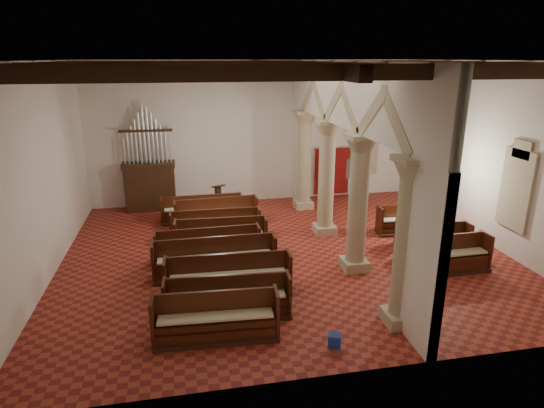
{
  "coord_description": "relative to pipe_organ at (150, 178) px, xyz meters",
  "views": [
    {
      "loc": [
        -3.03,
        -13.25,
        6.08
      ],
      "look_at": [
        -0.34,
        0.5,
        1.55
      ],
      "focal_mm": 30.0,
      "sensor_mm": 36.0,
      "label": 1
    }
  ],
  "objects": [
    {
      "name": "ceiling_beams",
      "position": [
        4.5,
        -5.5,
        4.45
      ],
      "size": [
        13.8,
        11.8,
        0.3
      ],
      "primitive_type": null,
      "color": "#371E11",
      "rests_on": "wall_back"
    },
    {
      "name": "hymnal_box_c",
      "position": [
        3.5,
        -5.65,
        -1.12
      ],
      "size": [
        0.37,
        0.33,
        0.31
      ],
      "primitive_type": "cube",
      "rotation": [
        0.0,
        0.0,
        -0.3
      ],
      "color": "navy",
      "rests_on": "floor"
    },
    {
      "name": "hymnal_box_a",
      "position": [
        4.43,
        -10.71,
        -1.13
      ],
      "size": [
        0.34,
        0.31,
        0.28
      ],
      "primitive_type": "cube",
      "rotation": [
        0.0,
        0.0,
        -0.36
      ],
      "color": "#16249C",
      "rests_on": "floor"
    },
    {
      "name": "nave_pew_4",
      "position": [
        2.02,
        -5.58,
        -1.03
      ],
      "size": [
        3.27,
        0.75,
        1.04
      ],
      "rotation": [
        0.0,
        0.0,
        0.02
      ],
      "color": "#371E11",
      "rests_on": "floor"
    },
    {
      "name": "lectern",
      "position": [
        2.73,
        -0.74,
        -0.89
      ],
      "size": [
        0.57,
        0.6,
        1.17
      ],
      "rotation": [
        0.0,
        0.0,
        0.35
      ],
      "color": "#3A1D12",
      "rests_on": "floor"
    },
    {
      "name": "wall_front",
      "position": [
        4.5,
        -11.5,
        1.63
      ],
      "size": [
        14.0,
        0.02,
        6.0
      ],
      "primitive_type": "cube",
      "color": "white",
      "rests_on": "floor"
    },
    {
      "name": "wall_back",
      "position": [
        4.5,
        0.5,
        1.63
      ],
      "size": [
        14.0,
        0.02,
        6.0
      ],
      "primitive_type": "cube",
      "color": "white",
      "rests_on": "floor"
    },
    {
      "name": "nave_pew_5",
      "position": [
        2.49,
        -4.94,
        -1.0
      ],
      "size": [
        3.01,
        0.88,
        1.11
      ],
      "rotation": [
        0.0,
        0.0,
        -0.05
      ],
      "color": "#371E11",
      "rests_on": "floor"
    },
    {
      "name": "pipe_organ",
      "position": [
        0.0,
        0.0,
        0.0
      ],
      "size": [
        2.1,
        0.85,
        4.4
      ],
      "color": "#371E11",
      "rests_on": "floor"
    },
    {
      "name": "nave_pew_1",
      "position": [
        2.29,
        -8.95,
        -1.03
      ],
      "size": [
        3.1,
        0.89,
        1.05
      ],
      "rotation": [
        0.0,
        0.0,
        -0.06
      ],
      "color": "#371E11",
      "rests_on": "floor"
    },
    {
      "name": "floor",
      "position": [
        4.5,
        -5.5,
        -1.37
      ],
      "size": [
        14.0,
        14.0,
        0.0
      ],
      "primitive_type": "plane",
      "color": "#993221",
      "rests_on": "ground"
    },
    {
      "name": "arcade",
      "position": [
        6.3,
        -5.5,
        2.19
      ],
      "size": [
        0.9,
        11.9,
        6.0
      ],
      "color": "tan",
      "rests_on": "floor"
    },
    {
      "name": "nave_pew_3",
      "position": [
        2.16,
        -6.64,
        -1.0
      ],
      "size": [
        3.55,
        0.78,
        1.14
      ],
      "rotation": [
        0.0,
        0.0,
        0.01
      ],
      "color": "#371E11",
      "rests_on": "floor"
    },
    {
      "name": "wall_left",
      "position": [
        -2.5,
        -5.5,
        1.63
      ],
      "size": [
        0.02,
        12.0,
        6.0
      ],
      "primitive_type": "cube",
      "color": "white",
      "rests_on": "floor"
    },
    {
      "name": "tube_heater_b",
      "position": [
        3.14,
        -8.32,
        -1.21
      ],
      "size": [
        0.88,
        0.32,
        0.09
      ],
      "primitive_type": "cylinder",
      "rotation": [
        0.0,
        1.57,
        -0.27
      ],
      "color": "silver",
      "rests_on": "floor"
    },
    {
      "name": "nave_pew_6",
      "position": [
        2.4,
        -3.73,
        -1.04
      ],
      "size": [
        3.14,
        0.72,
        1.02
      ],
      "rotation": [
        0.0,
        0.0,
        -0.01
      ],
      "color": "#371E11",
      "rests_on": "floor"
    },
    {
      "name": "ceiling",
      "position": [
        4.5,
        -5.5,
        4.63
      ],
      "size": [
        14.0,
        14.0,
        0.0
      ],
      "primitive_type": "plane",
      "rotation": [
        3.14,
        0.0,
        0.0
      ],
      "color": "black",
      "rests_on": "wall_back"
    },
    {
      "name": "nave_pew_7",
      "position": [
        2.51,
        -2.58,
        -1.01
      ],
      "size": [
        3.13,
        0.92,
        1.08
      ],
      "rotation": [
        0.0,
        0.0,
        0.06
      ],
      "color": "#371E11",
      "rests_on": "floor"
    },
    {
      "name": "nave_pew_0",
      "position": [
        1.94,
        -9.8,
        -1.0
      ],
      "size": [
        2.84,
        0.9,
        1.11
      ],
      "rotation": [
        0.0,
        0.0,
        -0.06
      ],
      "color": "#371E11",
      "rests_on": "floor"
    },
    {
      "name": "dossal_curtain",
      "position": [
        8.0,
        0.42,
        -0.21
      ],
      "size": [
        1.8,
        0.07,
        2.17
      ],
      "color": "maroon",
      "rests_on": "floor"
    },
    {
      "name": "window_right_a",
      "position": [
        11.48,
        -7.0,
        0.83
      ],
      "size": [
        0.03,
        1.0,
        2.2
      ],
      "primitive_type": "cube",
      "color": "#337359",
      "rests_on": "wall_right"
    },
    {
      "name": "tube_heater_a",
      "position": [
        2.62,
        -9.86,
        -1.21
      ],
      "size": [
        1.11,
        0.46,
        0.11
      ],
      "primitive_type": "cylinder",
      "rotation": [
        0.0,
        1.57,
        -0.32
      ],
      "color": "white",
      "rests_on": "floor"
    },
    {
      "name": "processional_banner",
      "position": [
        8.19,
        -1.66,
        -0.58
      ],
      "size": [
        0.5,
        0.64,
        2.32
      ],
      "rotation": [
        0.0,
        0.0,
        -0.39
      ],
      "color": "#371E11",
      "rests_on": "floor"
    },
    {
      "name": "nave_pew_2",
      "position": [
        2.42,
        -7.83,
        -1.01
      ],
      "size": [
        3.38,
        0.88,
        1.11
      ],
      "rotation": [
        0.0,
        0.0,
        -0.04
      ],
      "color": "#371E11",
      "rests_on": "floor"
    },
    {
      "name": "aisle_pew_3",
      "position": [
        9.05,
        -4.57,
        -1.02
      ],
      "size": [
        1.85,
        0.76,
        1.03
      ],
      "rotation": [
        0.0,
        0.0,
        -0.04
      ],
      "color": "#371E11",
      "rests_on": "floor"
    },
    {
      "name": "window_back",
      "position": [
        9.5,
        0.48,
        0.83
      ],
      "size": [
        1.0,
        0.03,
        2.2
      ],
      "primitive_type": "cube",
      "color": "#337359",
      "rests_on": "wall_back"
    },
    {
      "name": "window_right_b",
      "position": [
        11.48,
        -3.0,
        0.83
      ],
      "size": [
        0.03,
        1.0,
        2.2
      ],
      "primitive_type": "cube",
      "color": "#337359",
      "rests_on": "wall_right"
    },
    {
      "name": "nave_pew_8",
      "position": [
        2.01,
        -1.84,
        -1.04
      ],
      "size": [
        3.13,
        0.73,
        1.01
      ],
      "rotation": [
        0.0,
        0.0,
        0.02
      ],
      "color": "#371E11",
      "rests_on": "floor"
    },
    {
      "name": "hymnal_box_b",
      "position": [
        3.03,
        -7.64,
        -1.12
      ],
      "size": [
        0.35,
        0.32,
        0.29
      ],
      "primitive_type": "cube",
      "rotation": [
        0.0,
        0.0,
        0.32
      ],
      "color": "navy",
      "rests_on": "floor"
    },
    {
      "name": "aisle_pew_2",
      "position": [
        9.23,
        -5.72,
        -1.04
      ],
      "size": [
        1.83,
        0.75,
        0.99
      ],
      "rotation": [
        0.0,
        0.0,
        -0.05
      ],
      "color": "#371E11",
      "rests_on": "floor"
    },
    {
      "name": "wall_right",
      "position": [
        11.5,
        -5.5,
        1.63
      ],
      "size": [
        0.02,
        12.0,
        6.0
      ],
      "primitive_type": "cube",
      "color": "white",
      "rests_on": "floor"
    },
    {
      "name": "aisle_pew_1",
      "position": [
        9.36,
        -6.48,
        -1.03
      ],
      "size": [
        2.06,
        0.76,
        1.02
      ],
      "rotation": [
        0.0,
        0.0,
        -0.04
      ],
      "color": "#371E11",
      "rests_on": "floor"
    },
    {
      "name": "aisle_pew_0",
      "position": [
        9.13,
        -7.69,
        -1.0
      ],
      "size": [
        2.18,
        0.8,
        1.1
      ],
      "rotation": [
        0.0,
        0.0,
        0.03
      ],
      "color": "#371E11",
      "rests_on": "floor"
    }
  ]
}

